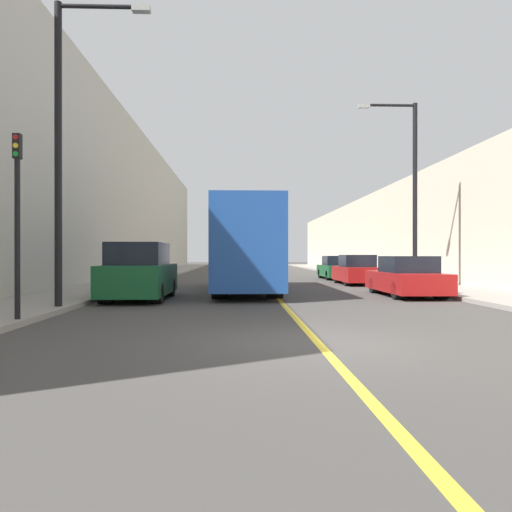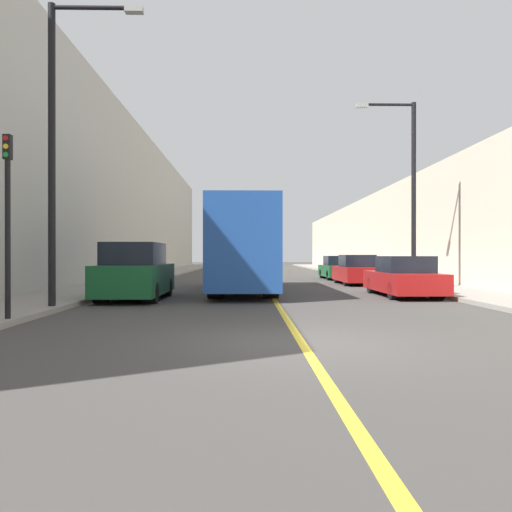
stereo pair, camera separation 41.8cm
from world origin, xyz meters
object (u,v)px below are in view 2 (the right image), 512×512
Objects in this scene: parked_suv_left at (135,273)px; street_lamp_left at (59,135)px; street_lamp_right at (409,182)px; traffic_light at (8,218)px; bus at (244,246)px; car_right_mid at (356,271)px; car_right_far at (337,269)px; car_right_near at (403,278)px.

parked_suv_left is 0.57× the size of street_lamp_left.
street_lamp_right reaches higher than traffic_light.
street_lamp_left is (-5.05, -7.26, 2.94)m from bus.
parked_suv_left reaches higher than car_right_mid.
car_right_mid is (9.63, 8.61, -0.21)m from parked_suv_left.
street_lamp_left is at bearing -132.01° from car_right_mid.
traffic_light reaches higher than car_right_far.
car_right_near is at bearing 23.02° from street_lamp_left.
parked_suv_left is at bearing -138.20° from car_right_mid.
car_right_mid reaches higher than car_right_far.
street_lamp_right is 16.39m from traffic_light.
street_lamp_right is (7.21, 0.47, 2.80)m from bus.
car_right_far is 10.96m from street_lamp_right.
traffic_light is (-11.05, -14.91, 1.66)m from car_right_mid.
parked_suv_left is at bearing 69.68° from street_lamp_left.
street_lamp_right is at bearing 68.35° from car_right_near.
car_right_far is 0.57× the size of street_lamp_right.
street_lamp_left is 14.50m from street_lamp_right.
car_right_near is 13.54m from traffic_light.
street_lamp_left reaches higher than car_right_far.
parked_suv_left is 1.03× the size of car_right_far.
car_right_near is at bearing 6.80° from parked_suv_left.
bus is 2.23× the size of car_right_near.
car_right_near is 0.57× the size of street_lamp_left.
street_lamp_left is at bearing -110.32° from parked_suv_left.
bus is at bearing 156.90° from car_right_near.
bus is 7.75m from car_right_mid.
traffic_light is at bearing -102.68° from parked_suv_left.
car_right_far is at bearing 61.66° from traffic_light.
bus reaches higher than car_right_mid.
parked_suv_left reaches higher than car_right_near.
parked_suv_left is 12.92m from car_right_mid.
car_right_near is 0.59× the size of street_lamp_right.
car_right_far is (0.06, 5.70, -0.02)m from car_right_mid.
traffic_light reaches higher than car_right_near.
car_right_mid is 18.64m from traffic_light.
street_lamp_right reaches higher than bus.
car_right_far is 23.48m from traffic_light.
traffic_light is (-1.42, -6.30, 1.45)m from parked_suv_left.
bus is at bearing -176.27° from street_lamp_right.
bus is 9.32m from street_lamp_left.
street_lamp_right is 1.98× the size of traffic_light.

